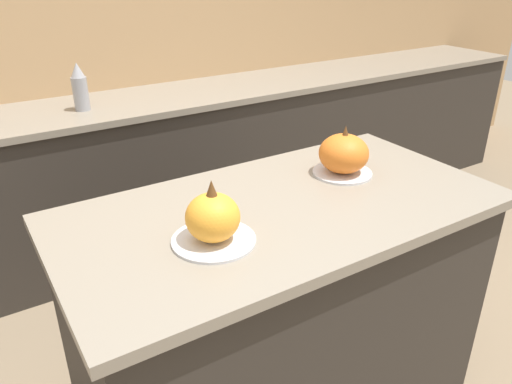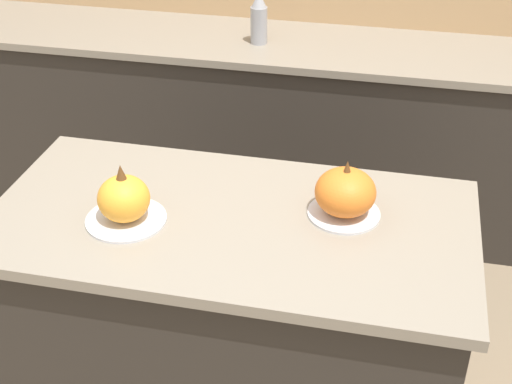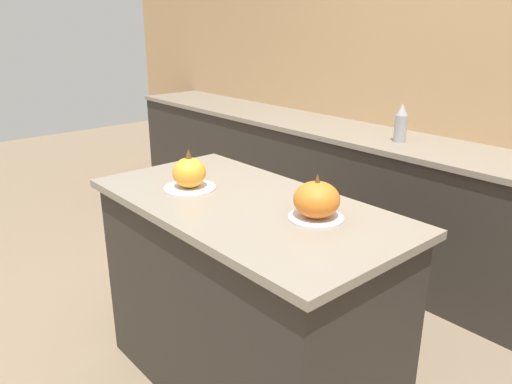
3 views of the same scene
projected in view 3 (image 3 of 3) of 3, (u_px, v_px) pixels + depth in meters
The scene contains 6 objects.
wall_back at pixel (471, 86), 3.09m from camera, with size 8.00×0.06×2.50m.
kitchen_island at pixel (245, 299), 2.22m from camera, with size 1.41×0.72×0.93m.
back_counter at pixel (428, 218), 3.15m from camera, with size 6.00×0.60×0.91m.
pumpkin_cake_left at pixel (189, 174), 2.20m from camera, with size 0.23×0.23×0.18m.
pumpkin_cake_right at pixel (317, 201), 1.87m from camera, with size 0.21×0.21×0.18m.
bottle_tall at pixel (401, 123), 3.10m from camera, with size 0.08×0.08×0.24m.
Camera 3 is at (1.49, -1.23, 1.66)m, focal length 35.00 mm.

